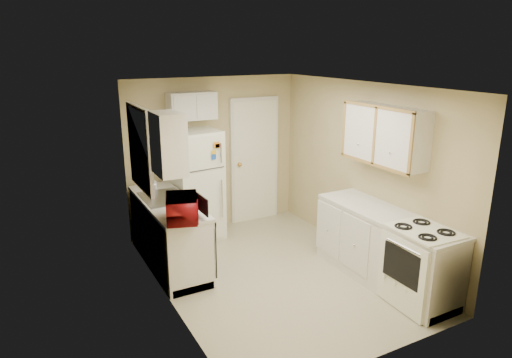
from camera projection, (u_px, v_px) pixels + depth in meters
name	position (u px, v px, depth m)	size (l,w,h in m)	color
floor	(274.00, 273.00, 5.93)	(3.80, 3.80, 0.00)	beige
ceiling	(276.00, 86.00, 5.25)	(3.80, 3.80, 0.00)	white
wall_left	(164.00, 203.00, 4.96)	(3.80, 3.80, 0.00)	tan
wall_right	(364.00, 171.00, 6.22)	(3.80, 3.80, 0.00)	tan
wall_back	(214.00, 154.00, 7.20)	(2.80, 2.80, 0.00)	tan
wall_front	(385.00, 241.00, 3.98)	(2.80, 2.80, 0.00)	tan
left_counter	(169.00, 233.00, 6.07)	(0.60, 1.80, 0.90)	silver
dishwasher	(206.00, 242.00, 5.68)	(0.03, 0.58, 0.72)	black
sink	(164.00, 201.00, 6.08)	(0.54, 0.74, 0.16)	gray
microwave	(182.00, 208.00, 5.24)	(0.29, 0.52, 0.35)	maroon
soap_bottle	(154.00, 183.00, 6.39)	(0.08, 0.08, 0.18)	silver
window_blinds	(141.00, 148.00, 5.75)	(0.10, 0.98, 1.08)	silver
upper_cabinet_left	(168.00, 144.00, 5.04)	(0.30, 0.45, 0.70)	silver
refrigerator	(195.00, 185.00, 6.85)	(0.69, 0.67, 1.66)	white
cabinet_over_fridge	(192.00, 106.00, 6.67)	(0.70, 0.30, 0.40)	silver
interior_door	(255.00, 161.00, 7.53)	(0.86, 0.06, 2.08)	white
right_counter	(384.00, 248.00, 5.62)	(0.60, 2.00, 0.90)	silver
stove	(420.00, 270.00, 5.10)	(0.57, 0.70, 0.86)	white
upper_cabinet_right	(385.00, 135.00, 5.56)	(0.30, 1.20, 0.70)	silver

